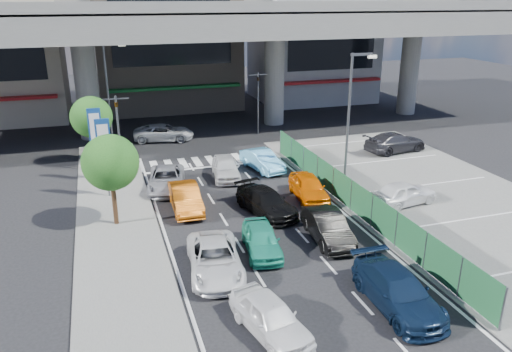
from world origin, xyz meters
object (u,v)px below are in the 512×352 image
object	(u,v)px
sedan_white_front_mid	(226,168)
parked_sedan_dgrey	(395,142)
signboard_far	(96,135)
taxi_teal_mid	(262,239)
parked_sedan_white	(404,193)
kei_truck_front_right	(262,160)
street_lamp_left	(110,87)
van_white_back_left	(270,317)
crossing_wagon_silver	(164,133)
traffic_cone	(338,184)
tree_near	(110,163)
taxi_orange_right	(309,187)
signboard_near	(104,147)
traffic_light_left	(117,116)
minivan_navy_back	(398,291)
wagon_silver_front_left	(166,179)
hatch_black_mid_right	(328,227)
sedan_black_mid	(266,202)
sedan_white_mid_left	(215,259)
taxi_orange_left	(185,198)
street_lamp_right	(352,108)
traffic_light_right	(258,88)
tree_far	(91,117)

from	to	relation	value
sedan_white_front_mid	parked_sedan_dgrey	world-z (taller)	parked_sedan_dgrey
signboard_far	taxi_teal_mid	bearing A→B (deg)	-60.41
parked_sedan_white	kei_truck_front_right	bearing A→B (deg)	24.81
parked_sedan_white	parked_sedan_dgrey	size ratio (longest dim) A/B	0.80
street_lamp_left	van_white_back_left	size ratio (longest dim) A/B	2.09
signboard_far	parked_sedan_dgrey	xyz separation A→B (m)	(21.24, -0.23, -2.28)
crossing_wagon_silver	street_lamp_left	bearing A→B (deg)	118.83
parked_sedan_dgrey	traffic_cone	xyz separation A→B (m)	(-7.57, -5.71, -0.41)
tree_near	crossing_wagon_silver	size ratio (longest dim) A/B	1.00
van_white_back_left	traffic_cone	size ratio (longest dim) A/B	6.13
sedan_white_front_mid	crossing_wagon_silver	xyz separation A→B (m)	(-2.58, 10.07, -0.02)
taxi_orange_right	crossing_wagon_silver	bearing A→B (deg)	119.00
signboard_near	kei_truck_front_right	size ratio (longest dim) A/B	1.16
traffic_light_left	signboard_near	distance (m)	4.22
minivan_navy_back	tree_near	bearing A→B (deg)	133.54
street_lamp_left	wagon_silver_front_left	distance (m)	10.82
van_white_back_left	taxi_teal_mid	xyz separation A→B (m)	(1.55, 5.63, -0.01)
street_lamp_left	hatch_black_mid_right	xyz separation A→B (m)	(8.90, -18.80, -4.08)
sedan_black_mid	sedan_white_mid_left	bearing A→B (deg)	-141.62
street_lamp_left	kei_truck_front_right	size ratio (longest dim) A/B	1.98
taxi_orange_left	sedan_white_front_mid	distance (m)	5.45
street_lamp_right	taxi_orange_left	distance (m)	11.25
parked_sedan_dgrey	signboard_far	bearing A→B (deg)	80.41
signboard_near	sedan_white_front_mid	size ratio (longest dim) A/B	1.16
traffic_light_right	traffic_cone	size ratio (longest dim) A/B	8.32
hatch_black_mid_right	taxi_orange_left	xyz separation A→B (m)	(-5.83, 5.72, 0.00)
traffic_cone	signboard_far	bearing A→B (deg)	156.50
tree_far	sedan_black_mid	world-z (taller)	tree_far
hatch_black_mid_right	taxi_teal_mid	bearing A→B (deg)	-172.16
tree_far	taxi_orange_right	bearing A→B (deg)	-41.26
hatch_black_mid_right	tree_near	bearing A→B (deg)	158.54
tree_far	van_white_back_left	xyz separation A→B (m)	(5.44, -21.09, -2.73)
parked_sedan_white	traffic_cone	bearing A→B (deg)	26.84
kei_truck_front_right	sedan_white_mid_left	bearing A→B (deg)	-128.84
signboard_near	taxi_orange_right	bearing A→B (deg)	-18.47
sedan_white_mid_left	traffic_light_right	bearing A→B (deg)	74.38
tree_far	sedan_white_front_mid	size ratio (longest dim) A/B	1.19
tree_near	taxi_teal_mid	world-z (taller)	tree_near
wagon_silver_front_left	crossing_wagon_silver	size ratio (longest dim) A/B	0.95
tree_far	traffic_cone	size ratio (longest dim) A/B	7.68
kei_truck_front_right	traffic_cone	size ratio (longest dim) A/B	6.46
sedan_white_mid_left	sedan_white_front_mid	size ratio (longest dim) A/B	1.15
tree_near	taxi_orange_left	xyz separation A→B (m)	(3.74, 0.92, -2.70)
minivan_navy_back	kei_truck_front_right	bearing A→B (deg)	90.48
tree_far	wagon_silver_front_left	xyz separation A→B (m)	(3.99, -6.18, -2.75)
taxi_orange_right	sedan_white_front_mid	bearing A→B (deg)	133.31
traffic_light_left	sedan_white_mid_left	xyz separation A→B (m)	(2.95, -14.05, -3.29)
signboard_near	van_white_back_left	world-z (taller)	signboard_near
signboard_near	minivan_navy_back	xyz separation A→B (m)	(9.90, -14.57, -2.37)
parked_sedan_white	parked_sedan_dgrey	xyz separation A→B (m)	(5.16, 8.96, 0.05)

